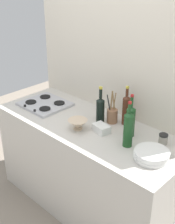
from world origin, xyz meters
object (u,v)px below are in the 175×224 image
Objects in this scene: wine_bottle_leftmost at (126,109)px; wine_bottle_rightmost at (100,109)px; butter_dish at (101,128)px; condiment_jar_front at (163,139)px; stovetop_hob at (45,104)px; wine_bottle_mid_left at (130,121)px; mixing_bowl at (77,124)px; wine_bottle_mid_right at (128,129)px; utensil_crock at (112,115)px; plate_stack at (151,155)px.

wine_bottle_leftmost is 0.22m from wine_bottle_rightmost.
condiment_jar_front is (0.47, 0.19, 0.01)m from butter_dish.
wine_bottle_mid_left reaches higher than stovetop_hob.
wine_bottle_mid_right is at bearing 10.42° from mixing_bowl.
wine_bottle_mid_left is 1.19× the size of utensil_crock.
stovetop_hob is at bearing -173.51° from wine_bottle_mid_left.
utensil_crock is 0.51m from condiment_jar_front.
plate_stack is at bearing -26.85° from wine_bottle_mid_left.
utensil_crock is (-0.10, -0.06, -0.07)m from wine_bottle_leftmost.
butter_dish is at bearing -45.09° from wine_bottle_rightmost.
wine_bottle_mid_left is 0.32m from wine_bottle_rightmost.
wine_bottle_rightmost is (-0.32, 0.00, -0.01)m from wine_bottle_mid_left.
condiment_jar_front is at bearing 22.39° from butter_dish.
butter_dish is (-0.21, -0.11, -0.11)m from wine_bottle_mid_left.
wine_bottle_mid_left is 0.97× the size of wine_bottle_mid_right.
butter_dish is at bearing -151.35° from wine_bottle_mid_left.
wine_bottle_mid_left is 2.52× the size of butter_dish.
plate_stack is 0.74× the size of wine_bottle_leftmost.
mixing_bowl is 0.32m from utensil_crock.
wine_bottle_leftmost is 0.20m from wine_bottle_mid_left.
wine_bottle_mid_left reaches higher than condiment_jar_front.
wine_bottle_mid_right reaches higher than wine_bottle_mid_left.
utensil_crock is (0.07, 0.07, -0.06)m from wine_bottle_rightmost.
wine_bottle_leftmost is at bearing 147.40° from plate_stack.
wine_bottle_rightmost reaches higher than mixing_bowl.
wine_bottle_mid_left is (-0.31, 0.16, 0.10)m from plate_stack.
stovetop_hob is at bearing 169.05° from mixing_bowl.
butter_dish is (0.74, -0.01, 0.02)m from stovetop_hob.
wine_bottle_rightmost is at bearing 179.29° from wine_bottle_mid_left.
wine_bottle_rightmost is 4.03× the size of condiment_jar_front.
plate_stack is 0.85× the size of utensil_crock.
plate_stack is 0.69m from mixing_bowl.
wine_bottle_leftmost is 0.28m from butter_dish.
wine_bottle_leftmost is at bearing 56.67° from mixing_bowl.
condiment_jar_front is (0.58, 0.08, -0.08)m from wine_bottle_rightmost.
wine_bottle_mid_right reaches higher than butter_dish.
plate_stack is 0.36m from wine_bottle_mid_left.
condiment_jar_front is (-0.05, 0.23, 0.01)m from plate_stack.
mixing_bowl is (-0.69, -0.06, 0.01)m from plate_stack.
plate_stack reaches higher than stovetop_hob.
wine_bottle_mid_right is 0.40m from utensil_crock.
mixing_bowl is at bearing -174.81° from plate_stack.
wine_bottle_mid_right is 0.43m from wine_bottle_rightmost.
wine_bottle_mid_left reaches higher than wine_bottle_leftmost.
wine_bottle_leftmost is 1.05× the size of wine_bottle_rightmost.
wine_bottle_leftmost reaches higher than wine_bottle_rightmost.
wine_bottle_mid_left is 0.45m from mixing_bowl.
mixing_bowl is at bearing -10.95° from stovetop_hob.
utensil_crock is at bearing -151.33° from wine_bottle_leftmost.
wine_bottle_mid_left is 0.29m from condiment_jar_front.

